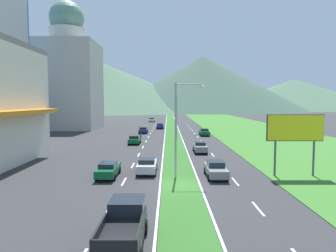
# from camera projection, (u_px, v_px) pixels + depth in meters

# --- Properties ---
(ground_plane) EXTENTS (600.00, 600.00, 0.00)m
(ground_plane) POSITION_uv_depth(u_px,v_px,m) (179.00, 186.00, 26.70)
(ground_plane) COLOR #2D2D30
(grass_median) EXTENTS (3.20, 240.00, 0.06)m
(grass_median) POSITION_uv_depth(u_px,v_px,m) (171.00, 128.00, 86.51)
(grass_median) COLOR #2D6023
(grass_median) RESTS_ON ground_plane
(grass_verge_right) EXTENTS (24.00, 240.00, 0.06)m
(grass_verge_right) POSITION_uv_depth(u_px,v_px,m) (244.00, 128.00, 86.57)
(grass_verge_right) COLOR #387028
(grass_verge_right) RESTS_ON ground_plane
(lane_dash_left_2) EXTENTS (0.16, 2.80, 0.01)m
(lane_dash_left_2) POSITION_uv_depth(u_px,v_px,m) (108.00, 209.00, 20.98)
(lane_dash_left_2) COLOR silver
(lane_dash_left_2) RESTS_ON ground_plane
(lane_dash_left_3) EXTENTS (0.16, 2.80, 0.01)m
(lane_dash_left_3) POSITION_uv_depth(u_px,v_px,m) (123.00, 182.00, 28.10)
(lane_dash_left_3) COLOR silver
(lane_dash_left_3) RESTS_ON ground_plane
(lane_dash_left_4) EXTENTS (0.16, 2.80, 0.01)m
(lane_dash_left_4) POSITION_uv_depth(u_px,v_px,m) (132.00, 165.00, 35.21)
(lane_dash_left_4) COLOR silver
(lane_dash_left_4) RESTS_ON ground_plane
(lane_dash_left_5) EXTENTS (0.16, 2.80, 0.01)m
(lane_dash_left_5) POSITION_uv_depth(u_px,v_px,m) (138.00, 155.00, 42.33)
(lane_dash_left_5) COLOR silver
(lane_dash_left_5) RESTS_ON ground_plane
(lane_dash_left_6) EXTENTS (0.16, 2.80, 0.01)m
(lane_dash_left_6) POSITION_uv_depth(u_px,v_px,m) (142.00, 147.00, 49.44)
(lane_dash_left_6) COLOR silver
(lane_dash_left_6) RESTS_ON ground_plane
(lane_dash_left_7) EXTENTS (0.16, 2.80, 0.01)m
(lane_dash_left_7) POSITION_uv_depth(u_px,v_px,m) (145.00, 141.00, 56.56)
(lane_dash_left_7) COLOR silver
(lane_dash_left_7) RESTS_ON ground_plane
(lane_dash_left_8) EXTENTS (0.16, 2.80, 0.01)m
(lane_dash_left_8) POSITION_uv_depth(u_px,v_px,m) (148.00, 137.00, 63.67)
(lane_dash_left_8) COLOR silver
(lane_dash_left_8) RESTS_ON ground_plane
(lane_dash_left_9) EXTENTS (0.16, 2.80, 0.01)m
(lane_dash_left_9) POSITION_uv_depth(u_px,v_px,m) (150.00, 133.00, 70.79)
(lane_dash_left_9) COLOR silver
(lane_dash_left_9) RESTS_ON ground_plane
(lane_dash_left_10) EXTENTS (0.16, 2.80, 0.01)m
(lane_dash_left_10) POSITION_uv_depth(u_px,v_px,m) (151.00, 131.00, 77.91)
(lane_dash_left_10) COLOR silver
(lane_dash_left_10) RESTS_ON ground_plane
(lane_dash_left_11) EXTENTS (0.16, 2.80, 0.01)m
(lane_dash_left_11) POSITION_uv_depth(u_px,v_px,m) (153.00, 128.00, 85.02)
(lane_dash_left_11) COLOR silver
(lane_dash_left_11) RESTS_ON ground_plane
(lane_dash_left_12) EXTENTS (0.16, 2.80, 0.01)m
(lane_dash_left_12) POSITION_uv_depth(u_px,v_px,m) (154.00, 126.00, 92.14)
(lane_dash_left_12) COLOR silver
(lane_dash_left_12) RESTS_ON ground_plane
(lane_dash_left_13) EXTENTS (0.16, 2.80, 0.01)m
(lane_dash_left_13) POSITION_uv_depth(u_px,v_px,m) (155.00, 124.00, 99.25)
(lane_dash_left_13) COLOR silver
(lane_dash_left_13) RESTS_ON ground_plane
(lane_dash_right_2) EXTENTS (0.16, 2.80, 0.01)m
(lane_dash_right_2) POSITION_uv_depth(u_px,v_px,m) (257.00, 208.00, 21.01)
(lane_dash_right_2) COLOR silver
(lane_dash_right_2) RESTS_ON ground_plane
(lane_dash_right_3) EXTENTS (0.16, 2.80, 0.01)m
(lane_dash_right_3) POSITION_uv_depth(u_px,v_px,m) (234.00, 181.00, 28.13)
(lane_dash_right_3) COLOR silver
(lane_dash_right_3) RESTS_ON ground_plane
(lane_dash_right_4) EXTENTS (0.16, 2.80, 0.01)m
(lane_dash_right_4) POSITION_uv_depth(u_px,v_px,m) (221.00, 165.00, 35.24)
(lane_dash_right_4) COLOR silver
(lane_dash_right_4) RESTS_ON ground_plane
(lane_dash_right_5) EXTENTS (0.16, 2.80, 0.01)m
(lane_dash_right_5) POSITION_uv_depth(u_px,v_px,m) (212.00, 155.00, 42.36)
(lane_dash_right_5) COLOR silver
(lane_dash_right_5) RESTS_ON ground_plane
(lane_dash_right_6) EXTENTS (0.16, 2.80, 0.01)m
(lane_dash_right_6) POSITION_uv_depth(u_px,v_px,m) (205.00, 147.00, 49.47)
(lane_dash_right_6) COLOR silver
(lane_dash_right_6) RESTS_ON ground_plane
(lane_dash_right_7) EXTENTS (0.16, 2.80, 0.01)m
(lane_dash_right_7) POSITION_uv_depth(u_px,v_px,m) (201.00, 141.00, 56.59)
(lane_dash_right_7) COLOR silver
(lane_dash_right_7) RESTS_ON ground_plane
(lane_dash_right_8) EXTENTS (0.16, 2.80, 0.01)m
(lane_dash_right_8) POSITION_uv_depth(u_px,v_px,m) (197.00, 137.00, 63.70)
(lane_dash_right_8) COLOR silver
(lane_dash_right_8) RESTS_ON ground_plane
(lane_dash_right_9) EXTENTS (0.16, 2.80, 0.01)m
(lane_dash_right_9) POSITION_uv_depth(u_px,v_px,m) (194.00, 133.00, 70.82)
(lane_dash_right_9) COLOR silver
(lane_dash_right_9) RESTS_ON ground_plane
(lane_dash_right_10) EXTENTS (0.16, 2.80, 0.01)m
(lane_dash_right_10) POSITION_uv_depth(u_px,v_px,m) (191.00, 131.00, 77.93)
(lane_dash_right_10) COLOR silver
(lane_dash_right_10) RESTS_ON ground_plane
(lane_dash_right_11) EXTENTS (0.16, 2.80, 0.01)m
(lane_dash_right_11) POSITION_uv_depth(u_px,v_px,m) (189.00, 128.00, 85.05)
(lane_dash_right_11) COLOR silver
(lane_dash_right_11) RESTS_ON ground_plane
(lane_dash_right_12) EXTENTS (0.16, 2.80, 0.01)m
(lane_dash_right_12) POSITION_uv_depth(u_px,v_px,m) (188.00, 126.00, 92.16)
(lane_dash_right_12) COLOR silver
(lane_dash_right_12) RESTS_ON ground_plane
(lane_dash_right_13) EXTENTS (0.16, 2.80, 0.01)m
(lane_dash_right_13) POSITION_uv_depth(u_px,v_px,m) (186.00, 124.00, 99.28)
(lane_dash_right_13) COLOR silver
(lane_dash_right_13) RESTS_ON ground_plane
(edge_line_median_left) EXTENTS (0.16, 240.00, 0.01)m
(edge_line_median_left) POSITION_uv_depth(u_px,v_px,m) (165.00, 128.00, 86.51)
(edge_line_median_left) COLOR silver
(edge_line_median_left) RESTS_ON ground_plane
(edge_line_median_right) EXTENTS (0.16, 240.00, 0.01)m
(edge_line_median_right) POSITION_uv_depth(u_px,v_px,m) (177.00, 128.00, 86.52)
(edge_line_median_right) COLOR silver
(edge_line_median_right) RESTS_ON ground_plane
(domed_building) EXTENTS (15.75, 15.75, 33.93)m
(domed_building) POSITION_uv_depth(u_px,v_px,m) (67.00, 76.00, 82.53)
(domed_building) COLOR #B7B2A8
(domed_building) RESTS_ON ground_plane
(midrise_colored) EXTENTS (16.44, 16.44, 21.14)m
(midrise_colored) POSITION_uv_depth(u_px,v_px,m) (69.00, 92.00, 104.38)
(midrise_colored) COLOR beige
(midrise_colored) RESTS_ON ground_plane
(hill_far_left) EXTENTS (197.50, 197.50, 39.55)m
(hill_far_left) POSITION_uv_depth(u_px,v_px,m) (100.00, 87.00, 253.16)
(hill_far_left) COLOR #47664C
(hill_far_left) RESTS_ON ground_plane
(hill_far_center) EXTENTS (165.09, 165.09, 44.86)m
(hill_far_center) POSITION_uv_depth(u_px,v_px,m) (202.00, 83.00, 254.33)
(hill_far_center) COLOR #3D5647
(hill_far_center) RESTS_ON ground_plane
(hill_far_right) EXTENTS (164.55, 164.55, 28.98)m
(hill_far_right) POSITION_uv_depth(u_px,v_px,m) (293.00, 94.00, 298.33)
(hill_far_right) COLOR #47664C
(hill_far_right) RESTS_ON ground_plane
(street_lamp_near) EXTENTS (2.85, 0.28, 9.08)m
(street_lamp_near) POSITION_uv_depth(u_px,v_px,m) (178.00, 124.00, 28.99)
(street_lamp_near) COLOR #99999E
(street_lamp_near) RESTS_ON ground_plane
(street_lamp_mid) EXTENTS (2.66, 0.28, 8.24)m
(street_lamp_mid) POSITION_uv_depth(u_px,v_px,m) (174.00, 115.00, 58.32)
(street_lamp_mid) COLOR #99999E
(street_lamp_mid) RESTS_ON ground_plane
(billboard_roadside) EXTENTS (5.58, 0.28, 6.10)m
(billboard_roadside) POSITION_uv_depth(u_px,v_px,m) (294.00, 130.00, 29.75)
(billboard_roadside) COLOR #4C4C51
(billboard_roadside) RESTS_ON ground_plane
(car_0) EXTENTS (1.89, 4.78, 1.45)m
(car_0) POSITION_uv_depth(u_px,v_px,m) (107.00, 169.00, 29.78)
(car_0) COLOR #0C5128
(car_0) RESTS_ON ground_plane
(car_1) EXTENTS (1.94, 4.13, 1.47)m
(car_1) POSITION_uv_depth(u_px,v_px,m) (159.00, 126.00, 83.17)
(car_1) COLOR navy
(car_1) RESTS_ON ground_plane
(car_2) EXTENTS (1.98, 4.20, 1.48)m
(car_2) POSITION_uv_depth(u_px,v_px,m) (142.00, 130.00, 71.04)
(car_2) COLOR navy
(car_2) RESTS_ON ground_plane
(car_3) EXTENTS (2.01, 4.03, 1.50)m
(car_3) POSITION_uv_depth(u_px,v_px,m) (134.00, 140.00, 53.00)
(car_3) COLOR #0C5128
(car_3) RESTS_ON ground_plane
(car_4) EXTENTS (2.01, 4.45, 1.51)m
(car_4) POSITION_uv_depth(u_px,v_px,m) (146.00, 165.00, 31.50)
(car_4) COLOR #B2B2B7
(car_4) RESTS_ON ground_plane
(car_5) EXTENTS (2.00, 4.46, 1.52)m
(car_5) POSITION_uv_depth(u_px,v_px,m) (203.00, 132.00, 66.12)
(car_5) COLOR #0C5128
(car_5) RESTS_ON ground_plane
(car_6) EXTENTS (2.02, 4.56, 1.55)m
(car_6) POSITION_uv_depth(u_px,v_px,m) (151.00, 120.00, 111.55)
(car_6) COLOR silver
(car_6) RESTS_ON ground_plane
(car_7) EXTENTS (1.86, 4.37, 1.52)m
(car_7) POSITION_uv_depth(u_px,v_px,m) (199.00, 147.00, 44.19)
(car_7) COLOR slate
(car_7) RESTS_ON ground_plane
(car_8) EXTENTS (1.92, 4.66, 1.56)m
(car_8) POSITION_uv_depth(u_px,v_px,m) (215.00, 169.00, 29.76)
(car_8) COLOR slate
(car_8) RESTS_ON ground_plane
(pickup_truck_0) EXTENTS (2.18, 5.40, 2.00)m
(pickup_truck_0) POSITION_uv_depth(u_px,v_px,m) (123.00, 226.00, 15.62)
(pickup_truck_0) COLOR black
(pickup_truck_0) RESTS_ON ground_plane
(motorcycle_rider) EXTENTS (0.36, 2.00, 1.80)m
(motorcycle_rider) POSITION_uv_depth(u_px,v_px,m) (140.00, 135.00, 61.43)
(motorcycle_rider) COLOR black
(motorcycle_rider) RESTS_ON ground_plane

